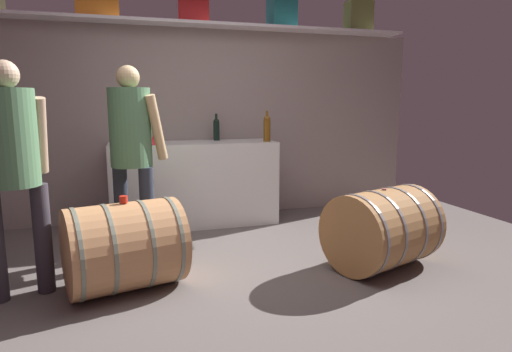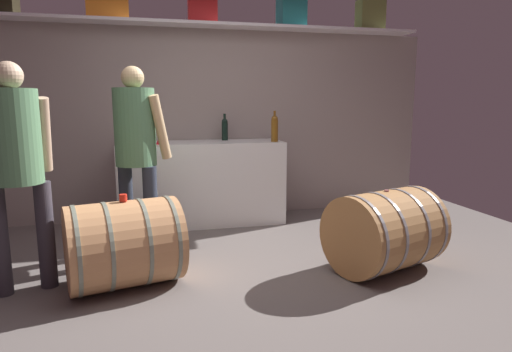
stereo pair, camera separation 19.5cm
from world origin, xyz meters
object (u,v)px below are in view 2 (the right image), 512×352
object	(u,v)px
wine_barrel_far	(385,231)
winemaker_pouring	(136,141)
wine_barrel_near	(124,244)
toolcase_red	(203,7)
toolcase_olive	(370,15)
visitor_tasting	(15,154)
wine_bottle_amber	(275,128)
work_cabinet	(202,183)
toolcase_orange	(108,10)
toolcase_teal	(291,13)
wine_bottle_dark	(225,129)
wine_glass	(144,135)
red_funnel	(161,140)
tasting_cup	(123,198)

from	to	relation	value
wine_barrel_far	winemaker_pouring	bearing A→B (deg)	136.08
wine_barrel_near	wine_barrel_far	world-z (taller)	wine_barrel_far
toolcase_red	wine_barrel_far	bearing A→B (deg)	-56.61
toolcase_olive	visitor_tasting	bearing A→B (deg)	-152.46
wine_barrel_near	wine_barrel_far	size ratio (longest dim) A/B	0.93
wine_bottle_amber	visitor_tasting	size ratio (longest dim) A/B	0.21
wine_bottle_amber	work_cabinet	bearing A→B (deg)	168.14
toolcase_orange	toolcase_teal	world-z (taller)	toolcase_teal
toolcase_teal	wine_bottle_dark	distance (m)	1.55
toolcase_olive	wine_glass	world-z (taller)	toolcase_olive
wine_glass	red_funnel	bearing A→B (deg)	4.88
toolcase_orange	work_cabinet	bearing A→B (deg)	-17.42
wine_bottle_dark	winemaker_pouring	xyz separation A→B (m)	(-0.96, -1.05, -0.04)
work_cabinet	wine_glass	world-z (taller)	wine_glass
toolcase_orange	toolcase_olive	xyz separation A→B (m)	(3.05, 0.00, 0.08)
toolcase_teal	wine_barrel_near	bearing A→B (deg)	-137.51
wine_glass	wine_barrel_near	xyz separation A→B (m)	(-0.15, -1.43, -0.70)
wine_bottle_dark	visitor_tasting	distance (m)	2.43
toolcase_teal	toolcase_olive	distance (m)	1.01
wine_bottle_amber	red_funnel	size ratio (longest dim) A/B	3.12
toolcase_red	wine_glass	size ratio (longest dim) A/B	2.42
toolcase_orange	red_funnel	xyz separation A→B (m)	(0.50, -0.38, -1.35)
wine_barrel_near	visitor_tasting	distance (m)	0.98
wine_barrel_near	winemaker_pouring	distance (m)	1.00
toolcase_red	toolcase_teal	bearing A→B (deg)	2.11
toolcase_orange	wine_barrel_near	bearing A→B (deg)	-89.12
toolcase_orange	tasting_cup	world-z (taller)	toolcase_orange
tasting_cup	winemaker_pouring	bearing A→B (deg)	83.35
wine_barrel_far	visitor_tasting	bearing A→B (deg)	155.09
wine_bottle_amber	visitor_tasting	xyz separation A→B (m)	(-2.26, -1.36, -0.08)
toolcase_teal	tasting_cup	distance (m)	3.12
toolcase_red	wine_bottle_dark	distance (m)	1.36
toolcase_orange	winemaker_pouring	bearing A→B (deg)	-81.03
toolcase_orange	toolcase_teal	distance (m)	2.04
tasting_cup	wine_bottle_dark	bearing A→B (deg)	59.42
work_cabinet	wine_bottle_dark	xyz separation A→B (m)	(0.29, 0.15, 0.60)
wine_glass	tasting_cup	bearing A→B (deg)	-95.65
wine_barrel_far	tasting_cup	world-z (taller)	tasting_cup
tasting_cup	winemaker_pouring	distance (m)	0.80
toolcase_olive	wine_glass	xyz separation A→B (m)	(-2.72, -0.40, -1.38)
toolcase_orange	visitor_tasting	world-z (taller)	toolcase_orange
wine_barrel_far	red_funnel	bearing A→B (deg)	117.18
toolcase_teal	red_funnel	xyz separation A→B (m)	(-1.54, -0.38, -1.41)
wine_barrel_far	visitor_tasting	xyz separation A→B (m)	(-2.74, 0.25, 0.67)
wine_barrel_far	tasting_cup	bearing A→B (deg)	155.79
wine_bottle_amber	wine_barrel_near	bearing A→B (deg)	-137.22
tasting_cup	winemaker_pouring	xyz separation A→B (m)	(0.08, 0.72, 0.35)
wine_barrel_near	tasting_cup	bearing A→B (deg)	-13.96
wine_bottle_dark	wine_barrel_far	bearing A→B (deg)	-62.92
wine_bottle_amber	wine_barrel_far	distance (m)	1.84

